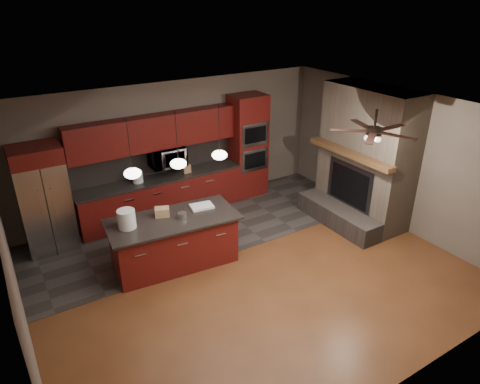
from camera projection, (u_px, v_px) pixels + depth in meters
ground at (249, 270)px, 7.50m from camera, size 7.00×7.00×0.00m
ceiling at (250, 114)px, 6.31m from camera, size 7.00×6.00×0.02m
back_wall at (174, 147)px, 9.21m from camera, size 7.00×0.02×2.80m
right_wall at (396, 158)px, 8.58m from camera, size 0.02×6.00×2.80m
left_wall at (10, 265)px, 5.24m from camera, size 0.02×6.00×2.80m
slate_tile_patch at (202, 227)px, 8.89m from camera, size 7.00×2.40×0.01m
fireplace_column at (364, 161)px, 8.71m from camera, size 1.30×2.10×2.80m
back_cabinetry at (160, 177)px, 9.01m from camera, size 3.59×0.64×2.20m
oven_tower at (248, 146)px, 9.88m from camera, size 0.80×0.63×2.38m
microwave at (167, 157)px, 8.93m from camera, size 0.73×0.41×0.50m
refrigerator at (44, 199)px, 7.77m from camera, size 0.86×0.75×2.03m
kitchen_island at (174, 241)px, 7.50m from camera, size 2.31×1.21×0.92m
white_bucket at (127, 219)px, 6.96m from camera, size 0.32×0.32×0.32m
paint_can at (182, 215)px, 7.29m from camera, size 0.17×0.17×0.10m
paint_tray at (202, 206)px, 7.68m from camera, size 0.44×0.34×0.04m
cardboard_box at (162, 212)px, 7.35m from camera, size 0.29×0.25×0.15m
counter_bucket at (138, 177)px, 8.69m from camera, size 0.23×0.23×0.24m
counter_box at (186, 168)px, 9.17m from camera, size 0.16×0.13×0.18m
pendant_left at (133, 173)px, 6.42m from camera, size 0.26×0.26×0.92m
pendant_center at (178, 163)px, 6.78m from camera, size 0.26×0.26×0.92m
pendant_right at (220, 155)px, 7.13m from camera, size 0.26×0.26×0.92m
ceiling_fan at (374, 131)px, 6.70m from camera, size 1.27×1.33×0.41m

